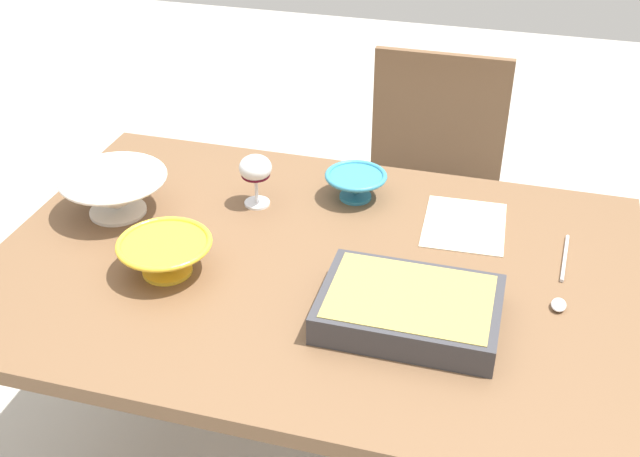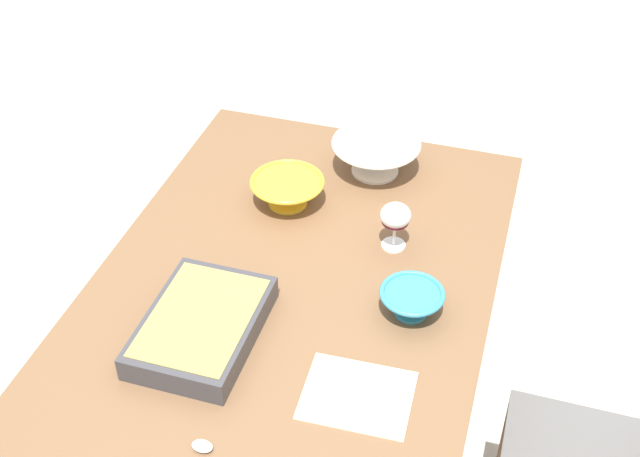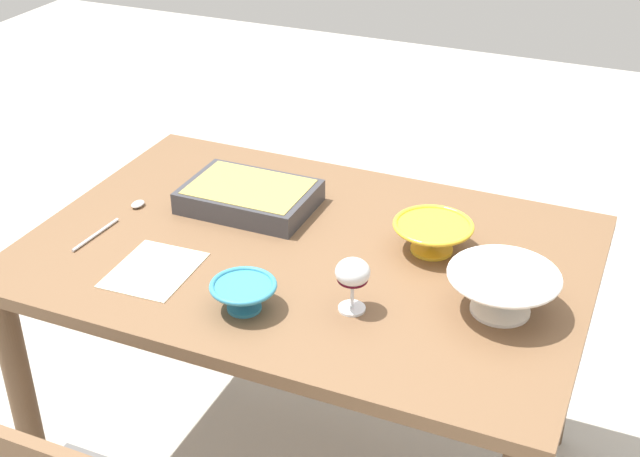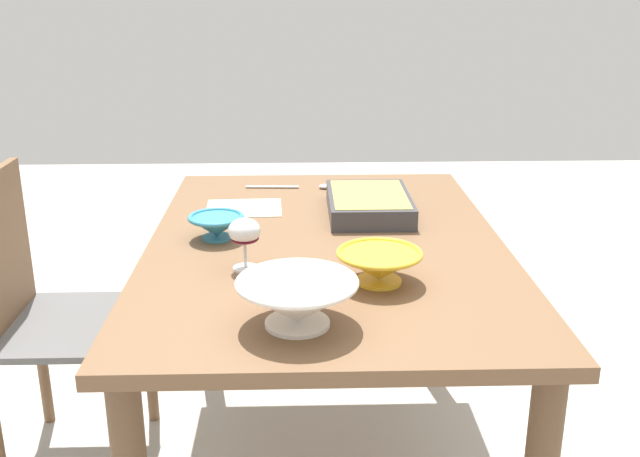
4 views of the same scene
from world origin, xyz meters
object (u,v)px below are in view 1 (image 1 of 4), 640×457
Objects in this scene: chair at (429,190)px; mixing_bowl at (115,192)px; small_bowl at (166,254)px; serving_spoon at (561,286)px; napkin at (464,225)px; wine_glass at (255,171)px; dining_table at (313,302)px; casserole_dish at (409,307)px; serving_bowl at (356,184)px.

mixing_bowl is at bearing -130.43° from chair.
serving_spoon is at bearing 11.40° from small_bowl.
chair is 3.19× the size of serving_spoon.
small_bowl is 0.69× the size of serving_spoon.
chair is 0.67m from napkin.
wine_glass is (-0.34, -0.63, 0.35)m from chair.
wine_glass is 0.50m from napkin.
serving_spoon is 0.29m from napkin.
dining_table is 0.40m from napkin.
mixing_bowl is 1.25× the size of small_bowl.
dining_table is at bearing -174.44° from serving_spoon.
mixing_bowl is (-0.50, 0.08, 0.16)m from dining_table.
serving_spoon is at bearing 33.45° from casserole_dish.
casserole_dish is at bearing -38.23° from wine_glass.
chair is 1.08m from small_bowl.
chair is at bearing 61.76° from wine_glass.
serving_spoon is (0.28, 0.19, -0.03)m from casserole_dish.
napkin is at bearing -11.35° from serving_bowl.
chair reaches higher than serving_spoon.
dining_table is at bearing 21.22° from small_bowl.
casserole_dish is at bearing -146.55° from serving_spoon.
dining_table is 0.54m from mixing_bowl.
serving_bowl is at bearing 153.60° from serving_spoon.
small_bowl is 0.51m from serving_bowl.
chair is 0.63m from serving_bowl.
dining_table is 4.81× the size of serving_spoon.
mixing_bowl is 1.10× the size of napkin.
serving_spoon is (0.81, 0.16, -0.04)m from small_bowl.
small_bowl is at bearing -127.54° from serving_bowl.
mixing_bowl is at bearing 178.47° from serving_spoon.
wine_glass is 0.57× the size of napkin.
casserole_dish is 0.48m from serving_bowl.
napkin is (0.30, 0.24, 0.11)m from dining_table.
small_bowl is (-0.52, 0.03, 0.01)m from casserole_dish.
napkin is at bearing 11.49° from mixing_bowl.
casserole_dish reaches higher than serving_spoon.
casserole_dish is 0.52m from small_bowl.
chair is 4.05× the size of napkin.
small_bowl is (-0.43, -0.95, 0.30)m from chair.
mixing_bowl reaches higher than napkin.
dining_table is 6.94× the size of small_bowl.
chair is at bearing 104.66° from napkin.
small_bowl reaches higher than serving_bowl.
serving_spoon is (0.49, -0.24, -0.03)m from serving_bowl.
casserole_dish reaches higher than napkin.
mixing_bowl reaches higher than casserole_dish.
wine_glass reaches higher than small_bowl.
casserole_dish reaches higher than dining_table.
dining_table is at bearing -45.62° from wine_glass.
serving_bowl reaches higher than dining_table.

